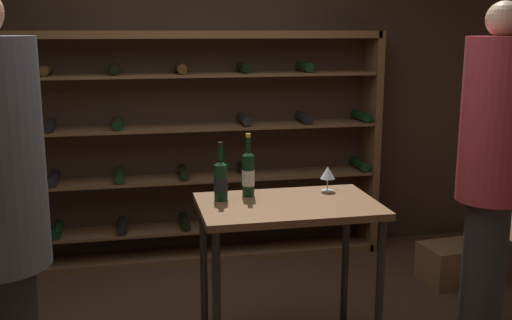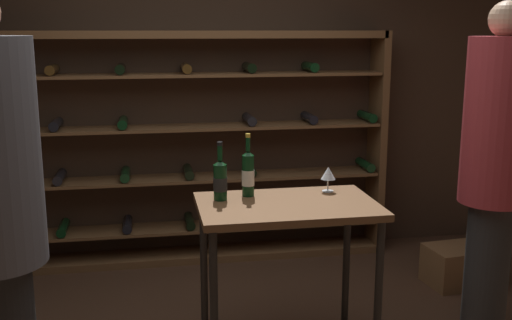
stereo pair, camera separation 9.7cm
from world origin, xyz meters
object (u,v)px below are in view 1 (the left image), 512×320
(wine_rack, at_px, (181,150))
(wine_glass_stemmed_left, at_px, (328,174))
(wine_crate, at_px, (454,263))
(person_guest_plum_blouse, at_px, (493,159))
(wine_bottle_red_label, at_px, (221,180))
(wine_bottle_gold_foil, at_px, (248,173))
(tasting_table, at_px, (288,224))

(wine_rack, bearing_deg, wine_glass_stemmed_left, -64.18)
(wine_crate, xyz_separation_m, wine_glass_stemmed_left, (-1.25, -0.63, 0.92))
(person_guest_plum_blouse, distance_m, wine_crate, 1.33)
(wine_bottle_red_label, height_order, wine_glass_stemmed_left, wine_bottle_red_label)
(person_guest_plum_blouse, relative_size, wine_bottle_red_label, 6.16)
(wine_bottle_red_label, height_order, wine_bottle_gold_foil, wine_bottle_gold_foil)
(wine_bottle_gold_foil, relative_size, wine_glass_stemmed_left, 2.44)
(tasting_table, distance_m, wine_crate, 1.88)
(tasting_table, relative_size, wine_glass_stemmed_left, 6.65)
(wine_crate, height_order, wine_bottle_gold_foil, wine_bottle_gold_foil)
(person_guest_plum_blouse, bearing_deg, wine_crate, 174.40)
(wine_rack, distance_m, wine_bottle_red_label, 1.60)
(tasting_table, distance_m, person_guest_plum_blouse, 1.30)
(wine_crate, bearing_deg, wine_glass_stemmed_left, -153.14)
(wine_bottle_red_label, distance_m, wine_bottle_gold_foil, 0.18)
(wine_rack, height_order, wine_glass_stemmed_left, wine_rack)
(person_guest_plum_blouse, distance_m, wine_bottle_gold_foil, 1.46)
(wine_bottle_gold_foil, bearing_deg, wine_crate, 20.38)
(wine_crate, bearing_deg, person_guest_plum_blouse, -109.14)
(wine_bottle_red_label, bearing_deg, wine_crate, 20.27)
(wine_rack, distance_m, person_guest_plum_blouse, 2.43)
(wine_bottle_red_label, relative_size, wine_glass_stemmed_left, 2.23)
(wine_rack, distance_m, wine_glass_stemmed_left, 1.70)
(person_guest_plum_blouse, relative_size, wine_bottle_gold_foil, 5.63)
(wine_rack, relative_size, person_guest_plum_blouse, 1.61)
(wine_rack, xyz_separation_m, wine_bottle_red_label, (0.08, -1.60, 0.13))
(person_guest_plum_blouse, distance_m, wine_bottle_red_label, 1.62)
(person_guest_plum_blouse, relative_size, wine_glass_stemmed_left, 13.74)
(wine_rack, height_order, wine_crate, wine_rack)
(wine_glass_stemmed_left, bearing_deg, wine_crate, 26.86)
(tasting_table, distance_m, wine_bottle_red_label, 0.45)
(tasting_table, bearing_deg, wine_crate, 28.28)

